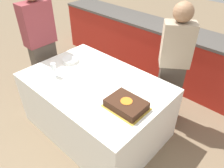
{
  "coord_description": "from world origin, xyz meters",
  "views": [
    {
      "loc": [
        1.54,
        -1.37,
        2.2
      ],
      "look_at": [
        0.28,
        0.0,
        0.84
      ],
      "focal_mm": 35.0,
      "sensor_mm": 36.0,
      "label": 1
    }
  ],
  "objects_px": {
    "plate_stack": "(70,60)",
    "person_cutting_cake": "(173,66)",
    "cake": "(126,104)",
    "wine_glass": "(53,67)",
    "person_seated_left": "(42,45)"
  },
  "relations": [
    {
      "from": "cake",
      "to": "person_cutting_cake",
      "type": "distance_m",
      "value": 0.88
    },
    {
      "from": "cake",
      "to": "wine_glass",
      "type": "xyz_separation_m",
      "value": [
        -0.98,
        -0.15,
        0.08
      ]
    },
    {
      "from": "cake",
      "to": "wine_glass",
      "type": "bearing_deg",
      "value": -171.4
    },
    {
      "from": "cake",
      "to": "person_seated_left",
      "type": "relative_size",
      "value": 0.25
    },
    {
      "from": "plate_stack",
      "to": "wine_glass",
      "type": "xyz_separation_m",
      "value": [
        0.13,
        -0.34,
        0.1
      ]
    },
    {
      "from": "person_cutting_cake",
      "to": "person_seated_left",
      "type": "relative_size",
      "value": 0.96
    },
    {
      "from": "wine_glass",
      "to": "person_seated_left",
      "type": "relative_size",
      "value": 0.11
    },
    {
      "from": "person_seated_left",
      "to": "wine_glass",
      "type": "bearing_deg",
      "value": -111.06
    },
    {
      "from": "cake",
      "to": "plate_stack",
      "type": "bearing_deg",
      "value": 170.09
    },
    {
      "from": "cake",
      "to": "wine_glass",
      "type": "height_order",
      "value": "wine_glass"
    },
    {
      "from": "person_cutting_cake",
      "to": "person_seated_left",
      "type": "distance_m",
      "value": 1.79
    },
    {
      "from": "wine_glass",
      "to": "person_seated_left",
      "type": "height_order",
      "value": "person_seated_left"
    },
    {
      "from": "plate_stack",
      "to": "person_cutting_cake",
      "type": "relative_size",
      "value": 0.13
    },
    {
      "from": "plate_stack",
      "to": "person_cutting_cake",
      "type": "distance_m",
      "value": 1.31
    },
    {
      "from": "cake",
      "to": "plate_stack",
      "type": "xyz_separation_m",
      "value": [
        -1.11,
        0.19,
        -0.02
      ]
    }
  ]
}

